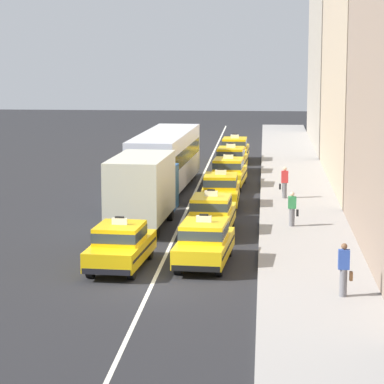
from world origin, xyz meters
The scene contains 15 objects.
ground_plane centered at (0.00, 0.00, 0.00)m, with size 160.00×160.00×0.00m, color #232326.
lane_stripe_left_right centered at (0.00, 20.00, 0.00)m, with size 0.14×80.00×0.01m, color silver.
sidewalk_curb centered at (5.60, 15.00, 0.07)m, with size 4.00×90.00×0.15m, color #9E9993.
taxi_left_nearest centered at (-1.42, 2.19, 0.88)m, with size 2.12×4.67×1.96m.
box_truck_left_second centered at (-1.57, 9.90, 1.78)m, with size 2.57×7.07×3.27m.
bus_left_third centered at (-1.74, 20.28, 1.82)m, with size 3.06×11.31×3.22m.
taxi_right_nearest centered at (1.60, 2.89, 0.88)m, with size 2.11×4.67×1.96m.
taxi_right_second centered at (1.53, 8.59, 0.88)m, with size 2.00×4.63×1.96m.
taxi_right_third centered at (1.62, 15.08, 0.88)m, with size 1.84×4.57×1.96m.
taxi_right_fourth centered at (1.76, 21.39, 0.88)m, with size 2.05×4.65×1.96m.
taxi_right_fifth centered at (1.70, 26.90, 0.88)m, with size 2.03×4.64×1.96m.
taxi_right_sixth centered at (1.74, 32.70, 0.88)m, with size 1.94×4.61×1.96m.
pedestrian_near_crosswalk centered at (6.36, -1.46, 1.03)m, with size 0.47×0.24×1.74m.
pedestrian_mid_block centered at (5.05, 9.78, 0.92)m, with size 0.47×0.24×1.54m.
pedestrian_by_storefront centered at (4.85, 17.12, 0.97)m, with size 0.47×0.24×1.64m.
Camera 1 is at (3.76, -30.07, 8.20)m, focal length 85.47 mm.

